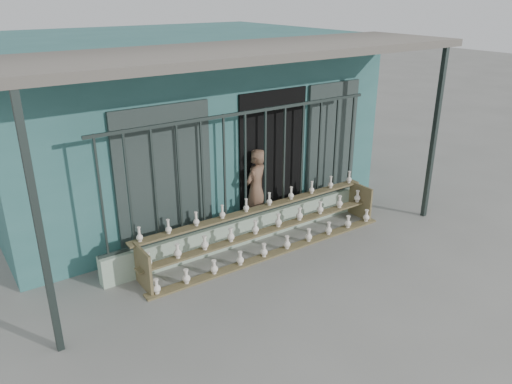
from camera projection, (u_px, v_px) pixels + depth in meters
ground at (294, 274)px, 7.52m from camera, size 60.00×60.00×0.00m
workshop_building at (166, 115)px, 10.14m from camera, size 7.40×6.60×3.21m
parapet_wall at (246, 229)px, 8.43m from camera, size 5.00×0.20×0.45m
security_fence at (245, 166)px, 8.00m from camera, size 5.00×0.04×1.80m
shelf_rack at (267, 229)px, 8.14m from camera, size 4.50×0.68×0.85m
elderly_woman at (256, 190)px, 8.71m from camera, size 0.63×0.54×1.47m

